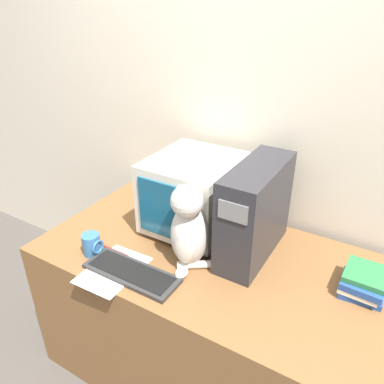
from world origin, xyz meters
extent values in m
cube|color=beige|center=(0.00, 0.89, 1.25)|extent=(7.00, 0.05, 2.50)
cube|color=brown|center=(0.00, 0.41, 0.38)|extent=(1.55, 0.82, 0.76)
cube|color=beige|center=(-0.18, 0.58, 0.77)|extent=(0.28, 0.26, 0.02)
cube|color=beige|center=(-0.18, 0.58, 0.96)|extent=(0.39, 0.43, 0.35)
cube|color=navy|center=(-0.18, 0.36, 0.96)|extent=(0.32, 0.01, 0.27)
cube|color=#28282D|center=(0.16, 0.54, 0.97)|extent=(0.17, 0.47, 0.43)
cube|color=slate|center=(0.16, 0.30, 1.09)|extent=(0.12, 0.01, 0.08)
cube|color=#2D2D2D|center=(-0.21, 0.13, 0.77)|extent=(0.42, 0.15, 0.02)
cube|color=black|center=(-0.21, 0.13, 0.78)|extent=(0.38, 0.12, 0.00)
ellipsoid|color=silver|center=(-0.05, 0.33, 0.90)|extent=(0.19, 0.20, 0.29)
ellipsoid|color=beige|center=(-0.03, 0.26, 0.88)|extent=(0.10, 0.07, 0.16)
sphere|color=silver|center=(-0.04, 0.30, 1.08)|extent=(0.16, 0.16, 0.13)
cone|color=silver|center=(-0.07, 0.29, 1.13)|extent=(0.04, 0.04, 0.03)
cone|color=silver|center=(0.00, 0.31, 1.13)|extent=(0.04, 0.04, 0.03)
ellipsoid|color=beige|center=(-0.03, 0.23, 0.78)|extent=(0.07, 0.08, 0.04)
cylinder|color=silver|center=(0.03, 0.33, 0.77)|extent=(0.21, 0.16, 0.03)
cube|color=#234793|center=(0.63, 0.53, 0.77)|extent=(0.17, 0.20, 0.03)
cube|color=beige|center=(0.63, 0.52, 0.79)|extent=(0.15, 0.20, 0.02)
cube|color=#234793|center=(0.64, 0.52, 0.82)|extent=(0.17, 0.20, 0.03)
cube|color=#28703D|center=(0.64, 0.52, 0.84)|extent=(0.16, 0.17, 0.02)
cylinder|color=maroon|center=(-0.38, 0.21, 0.76)|extent=(0.15, 0.01, 0.01)
cube|color=white|center=(-0.30, 0.11, 0.76)|extent=(0.22, 0.30, 0.00)
cylinder|color=#33669E|center=(-0.46, 0.15, 0.81)|extent=(0.08, 0.08, 0.10)
torus|color=#33669E|center=(-0.42, 0.15, 0.81)|extent=(0.01, 0.07, 0.07)
camera|label=1|loc=(0.64, -0.80, 1.80)|focal=35.00mm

